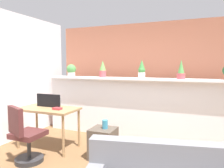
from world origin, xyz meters
name	(u,v)px	position (x,y,z in m)	size (l,w,h in m)	color
divider_wall	(139,109)	(0.00, 2.00, 0.62)	(4.31, 0.16, 1.24)	white
plant_shelf	(139,79)	(0.00, 1.96, 1.26)	(4.31, 0.37, 0.04)	white
brick_wall_behind	(146,78)	(0.00, 2.60, 1.25)	(4.31, 0.10, 2.50)	#AD664C
potted_plant_0	(71,70)	(-1.61, 1.94, 1.42)	(0.21, 0.21, 0.28)	silver
potted_plant_1	(103,69)	(-0.82, 1.97, 1.45)	(0.15, 0.15, 0.36)	#B7474C
potted_plant_2	(142,70)	(0.05, 1.96, 1.45)	(0.14, 0.14, 0.37)	silver
potted_plant_3	(181,70)	(0.82, 1.94, 1.44)	(0.15, 0.15, 0.36)	#B7474C
desk	(48,112)	(-1.43, 0.88, 0.67)	(1.10, 0.60, 0.75)	#99754C
tv_monitor	(48,101)	(-1.49, 0.96, 0.87)	(0.51, 0.04, 0.24)	black
office_chair	(25,139)	(-1.36, 0.22, 0.39)	(0.51, 0.51, 0.91)	#262628
side_cube_shelf	(103,143)	(-0.30, 0.84, 0.25)	(0.40, 0.41, 0.50)	#4C4238
vase_on_shelf	(105,124)	(-0.27, 0.86, 0.57)	(0.09, 0.09, 0.14)	teal
book_on_desk	(57,109)	(-1.18, 0.81, 0.77)	(0.15, 0.11, 0.04)	#B22D33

